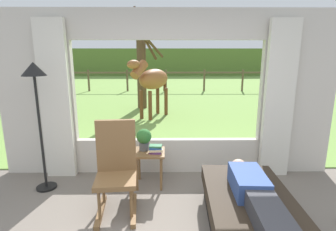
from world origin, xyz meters
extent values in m
cube|color=beige|center=(-2.02, 2.26, 1.27)|extent=(1.15, 0.12, 2.55)
cube|color=beige|center=(2.02, 2.26, 1.27)|extent=(1.15, 0.12, 2.55)
cube|color=beige|center=(0.00, 2.26, 0.28)|extent=(2.90, 0.12, 0.55)
cube|color=beige|center=(0.00, 2.26, 2.33)|extent=(2.90, 0.12, 0.45)
cube|color=silver|center=(-1.69, 2.12, 1.20)|extent=(0.44, 0.10, 2.40)
cube|color=silver|center=(1.69, 2.12, 1.20)|extent=(0.44, 0.10, 2.40)
cube|color=#759E47|center=(0.00, 13.16, 0.01)|extent=(36.00, 21.68, 0.02)
cube|color=#587431|center=(0.00, 23.00, 1.20)|extent=(36.00, 2.00, 2.40)
cube|color=black|center=(0.87, 0.66, 0.12)|extent=(0.90, 1.60, 0.24)
cube|color=#2D2319|center=(0.87, 0.66, 0.33)|extent=(0.98, 1.74, 0.18)
cube|color=#334C8C|center=(0.87, 0.81, 0.53)|extent=(0.37, 0.62, 0.22)
cube|color=#333338|center=(0.87, 0.21, 0.51)|extent=(0.31, 0.69, 0.18)
sphere|color=tan|center=(0.87, 1.20, 0.53)|extent=(0.20, 0.20, 0.20)
cube|color=brown|center=(-0.63, 1.06, 0.44)|extent=(0.52, 0.52, 0.06)
cube|color=brown|center=(-0.65, 1.27, 0.78)|extent=(0.48, 0.10, 0.68)
cube|color=brown|center=(-0.83, 1.04, 0.03)|extent=(0.12, 0.68, 0.06)
cube|color=brown|center=(-0.43, 1.08, 0.03)|extent=(0.12, 0.68, 0.06)
cylinder|color=brown|center=(-0.79, 0.86, 0.24)|extent=(0.04, 0.04, 0.38)
cylinder|color=brown|center=(-0.43, 0.90, 0.24)|extent=(0.04, 0.04, 0.38)
cylinder|color=brown|center=(-0.82, 1.22, 0.24)|extent=(0.04, 0.04, 0.38)
cylinder|color=brown|center=(-0.46, 1.25, 0.24)|extent=(0.04, 0.04, 0.38)
cube|color=brown|center=(-0.27, 1.78, 0.51)|extent=(0.44, 0.44, 0.03)
cylinder|color=brown|center=(-0.44, 1.61, 0.24)|extent=(0.04, 0.04, 0.49)
cylinder|color=brown|center=(-0.10, 1.61, 0.24)|extent=(0.04, 0.04, 0.49)
cylinder|color=brown|center=(-0.44, 1.95, 0.24)|extent=(0.04, 0.04, 0.49)
cylinder|color=brown|center=(-0.10, 1.95, 0.24)|extent=(0.04, 0.04, 0.49)
cylinder|color=#4C5156|center=(-0.35, 1.84, 0.58)|extent=(0.14, 0.14, 0.12)
sphere|color=#2D6B2D|center=(-0.35, 1.84, 0.73)|extent=(0.22, 0.22, 0.22)
cube|color=#59336B|center=(-0.18, 1.71, 0.54)|extent=(0.17, 0.13, 0.03)
cube|color=beige|center=(-0.18, 1.72, 0.57)|extent=(0.20, 0.13, 0.03)
cube|color=#23478C|center=(-0.18, 1.72, 0.60)|extent=(0.19, 0.14, 0.03)
cube|color=#337247|center=(-0.18, 1.73, 0.62)|extent=(0.19, 0.14, 0.02)
cylinder|color=black|center=(-1.76, 1.69, 0.01)|extent=(0.28, 0.28, 0.03)
cylinder|color=black|center=(-1.76, 1.69, 0.81)|extent=(0.04, 0.04, 1.62)
cone|color=black|center=(-1.76, 1.69, 1.71)|extent=(0.32, 0.32, 0.18)
ellipsoid|color=brown|center=(-0.38, 6.12, 1.17)|extent=(1.15, 1.34, 0.60)
cylinder|color=brown|center=(-0.75, 5.55, 1.48)|extent=(0.55, 0.64, 0.53)
ellipsoid|color=brown|center=(-0.88, 5.35, 1.63)|extent=(0.43, 0.51, 0.24)
cube|color=#593319|center=(-0.71, 5.62, 1.51)|extent=(0.30, 0.40, 0.32)
cylinder|color=#593319|center=(-0.05, 6.62, 1.02)|extent=(0.14, 0.14, 0.55)
cylinder|color=#593319|center=(-0.47, 5.68, 0.45)|extent=(0.11, 0.11, 0.85)
cylinder|color=#593319|center=(-0.74, 5.86, 0.45)|extent=(0.11, 0.11, 0.85)
cylinder|color=#593319|center=(-0.01, 6.38, 0.45)|extent=(0.11, 0.11, 0.85)
cylinder|color=#593319|center=(-0.28, 6.56, 0.45)|extent=(0.11, 0.11, 0.85)
cylinder|color=#4C3823|center=(-0.86, 7.52, 1.58)|extent=(0.32, 0.32, 3.11)
cylinder|color=#47331E|center=(-0.41, 7.31, 2.13)|extent=(0.64, 1.23, 0.72)
cylinder|color=#47331E|center=(-0.54, 7.35, 2.09)|extent=(0.48, 0.77, 0.77)
cylinder|color=#47331E|center=(-1.17, 7.60, 3.18)|extent=(0.27, 0.73, 0.68)
cylinder|color=#47331E|center=(-0.64, 7.77, 2.48)|extent=(0.66, 0.60, 0.67)
cylinder|color=brown|center=(-8.00, 11.97, 0.57)|extent=(0.10, 0.10, 1.10)
cylinder|color=brown|center=(-6.00, 11.97, 0.57)|extent=(0.10, 0.10, 1.10)
cylinder|color=brown|center=(-4.00, 11.97, 0.57)|extent=(0.10, 0.10, 1.10)
cylinder|color=brown|center=(-2.00, 11.97, 0.57)|extent=(0.10, 0.10, 1.10)
cylinder|color=brown|center=(0.00, 11.97, 0.57)|extent=(0.10, 0.10, 1.10)
cylinder|color=brown|center=(2.00, 11.97, 0.57)|extent=(0.10, 0.10, 1.10)
cylinder|color=brown|center=(4.00, 11.97, 0.57)|extent=(0.10, 0.10, 1.10)
cylinder|color=brown|center=(6.00, 11.97, 0.57)|extent=(0.10, 0.10, 1.10)
cylinder|color=brown|center=(8.00, 11.97, 0.57)|extent=(0.10, 0.10, 1.10)
cube|color=brown|center=(0.00, 11.97, 0.97)|extent=(16.00, 0.06, 0.08)
camera|label=1|loc=(-0.04, -1.84, 1.89)|focal=28.33mm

